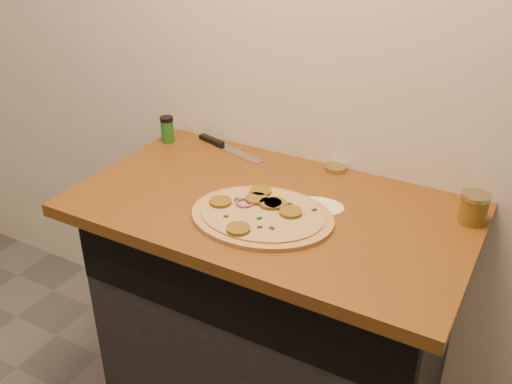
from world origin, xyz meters
The scene contains 8 objects.
cabinet centered at (0.00, 1.45, 0.43)m, with size 1.10×0.60×0.86m, color black.
countertop centered at (0.00, 1.42, 0.88)m, with size 1.20×0.70×0.04m, color brown.
pizza centered at (0.02, 1.33, 0.91)m, with size 0.46×0.46×0.03m.
chefs_knife centered at (-0.34, 1.69, 0.91)m, with size 0.31×0.11×0.02m.
mason_jar_lid centered at (0.09, 1.72, 0.91)m, with size 0.08×0.08×0.02m, color tan.
salsa_jar centered at (0.55, 1.60, 0.95)m, with size 0.08×0.08×0.09m.
spice_shaker centered at (-0.55, 1.64, 0.95)m, with size 0.05×0.05×0.10m.
flour_spill centered at (0.13, 1.47, 0.90)m, with size 0.16×0.16×0.00m, color silver.
Camera 1 is at (0.69, 0.09, 1.76)m, focal length 40.00 mm.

